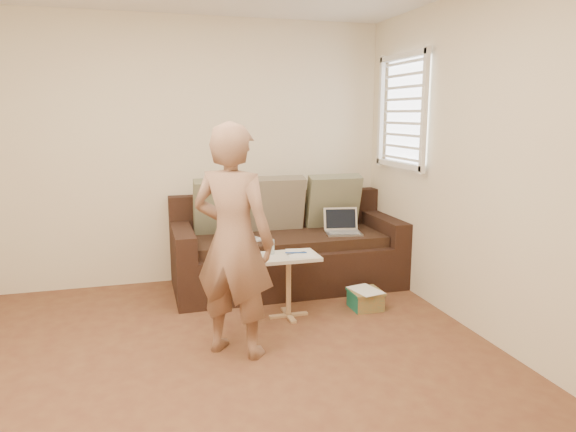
% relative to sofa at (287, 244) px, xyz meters
% --- Properties ---
extents(floor, '(4.50, 4.50, 0.00)m').
position_rel_sofa_xyz_m(floor, '(-0.90, -1.77, -0.42)').
color(floor, brown).
rests_on(floor, ground).
extents(wall_back, '(4.00, 0.00, 4.00)m').
position_rel_sofa_xyz_m(wall_back, '(-0.90, 0.48, 0.87)').
color(wall_back, beige).
rests_on(wall_back, ground).
extents(wall_front, '(4.00, 0.00, 4.00)m').
position_rel_sofa_xyz_m(wall_front, '(-0.90, -4.03, 0.87)').
color(wall_front, beige).
rests_on(wall_front, ground).
extents(wall_right, '(0.00, 4.50, 4.50)m').
position_rel_sofa_xyz_m(wall_right, '(1.10, -1.77, 0.87)').
color(wall_right, beige).
rests_on(wall_right, ground).
extents(window_blinds, '(0.12, 0.88, 1.08)m').
position_rel_sofa_xyz_m(window_blinds, '(1.05, -0.27, 1.28)').
color(window_blinds, white).
rests_on(window_blinds, wall_right).
extents(sofa, '(2.20, 0.95, 0.85)m').
position_rel_sofa_xyz_m(sofa, '(0.00, 0.00, 0.00)').
color(sofa, black).
rests_on(sofa, ground).
extents(pillow_left, '(0.55, 0.29, 0.57)m').
position_rel_sofa_xyz_m(pillow_left, '(-0.60, 0.20, 0.37)').
color(pillow_left, '#696B4F').
rests_on(pillow_left, sofa).
extents(pillow_mid, '(0.55, 0.27, 0.57)m').
position_rel_sofa_xyz_m(pillow_mid, '(-0.05, 0.21, 0.37)').
color(pillow_mid, brown).
rests_on(pillow_mid, sofa).
extents(pillow_right, '(0.55, 0.28, 0.57)m').
position_rel_sofa_xyz_m(pillow_right, '(0.55, 0.20, 0.37)').
color(pillow_right, '#696B4F').
rests_on(pillow_right, sofa).
extents(laptop_silver, '(0.38, 0.30, 0.23)m').
position_rel_sofa_xyz_m(laptop_silver, '(0.54, -0.13, 0.10)').
color(laptop_silver, '#B7BABC').
rests_on(laptop_silver, sofa).
extents(laptop_white, '(0.43, 0.38, 0.25)m').
position_rel_sofa_xyz_m(laptop_white, '(-0.48, -0.15, 0.10)').
color(laptop_white, white).
rests_on(laptop_white, sofa).
extents(person, '(0.72, 0.68, 1.64)m').
position_rel_sofa_xyz_m(person, '(-0.76, -1.32, 0.39)').
color(person, brown).
rests_on(person, ground).
extents(side_table, '(0.49, 0.34, 0.54)m').
position_rel_sofa_xyz_m(side_table, '(-0.21, -0.78, -0.16)').
color(side_table, silver).
rests_on(side_table, ground).
extents(drinking_glass, '(0.07, 0.07, 0.12)m').
position_rel_sofa_xyz_m(drinking_glass, '(-0.35, -0.70, 0.17)').
color(drinking_glass, silver).
rests_on(drinking_glass, side_table).
extents(scissors, '(0.19, 0.11, 0.02)m').
position_rel_sofa_xyz_m(scissors, '(-0.14, -0.76, 0.12)').
color(scissors, silver).
rests_on(scissors, side_table).
extents(paper_on_table, '(0.25, 0.33, 0.00)m').
position_rel_sofa_xyz_m(paper_on_table, '(-0.11, -0.76, 0.11)').
color(paper_on_table, white).
rests_on(paper_on_table, side_table).
extents(striped_box, '(0.27, 0.27, 0.17)m').
position_rel_sofa_xyz_m(striped_box, '(0.49, -0.79, -0.34)').
color(striped_box, orange).
rests_on(striped_box, ground).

